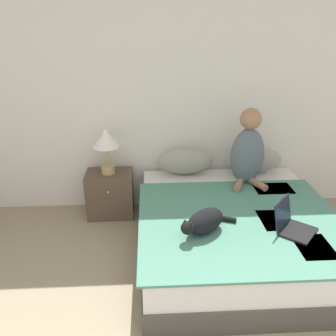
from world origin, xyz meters
name	(u,v)px	position (x,y,z in m)	size (l,w,h in m)	color
wall_back	(187,96)	(0.00, 3.20, 1.27)	(6.10, 0.05, 2.55)	silver
bed	(234,231)	(0.35, 2.16, 0.23)	(1.75, 1.93, 0.46)	#4C4742
pillow_near	(185,161)	(-0.03, 2.99, 0.61)	(0.61, 0.24, 0.29)	gray
pillow_far	(254,160)	(0.73, 2.99, 0.61)	(0.61, 0.24, 0.29)	gray
person_sitting	(248,151)	(0.57, 2.72, 0.82)	(0.36, 0.35, 0.79)	slate
cat_tabby	(204,222)	(0.00, 1.81, 0.56)	(0.50, 0.40, 0.19)	black
laptop_open	(293,225)	(0.72, 1.79, 0.52)	(0.41, 0.41, 0.25)	black
nightstand	(110,194)	(-0.86, 2.95, 0.25)	(0.50, 0.37, 0.50)	brown
table_lamp	(106,141)	(-0.87, 2.95, 0.87)	(0.28, 0.28, 0.50)	tan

